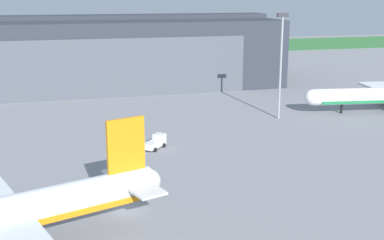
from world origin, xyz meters
name	(u,v)px	position (x,y,z in m)	size (l,w,h in m)	color
ground_plane	(127,211)	(0.00, 0.00, 0.00)	(440.00, 440.00, 0.00)	gray
grass_field_strip	(71,50)	(0.00, 178.90, 0.04)	(440.00, 56.00, 0.08)	#37773A
maintenance_hangar	(78,52)	(-0.80, 87.57, 9.21)	(108.53, 40.31, 19.33)	#2D333D
stair_truck	(156,142)	(8.26, 23.51, 1.04)	(4.45, 4.60, 2.20)	white
apron_light_mast	(281,59)	(36.77, 37.03, 12.36)	(2.40, 0.50, 21.37)	#99999E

